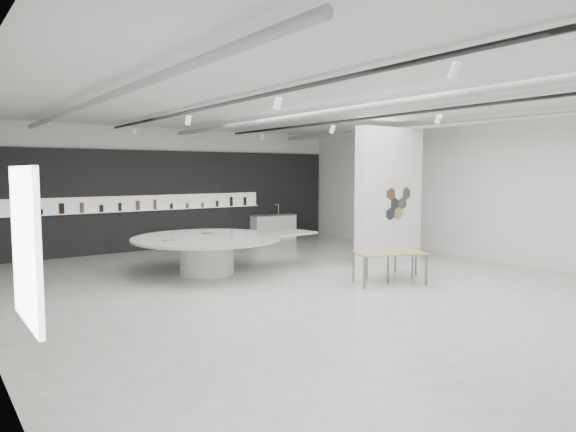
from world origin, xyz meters
TOP-DOWN VIEW (x-y plane):
  - room at (-0.09, -0.00)m, footprint 12.02×14.02m
  - back_wall_display at (-0.08, 6.93)m, footprint 11.80×0.27m
  - partition_column at (3.50, 1.00)m, footprint 2.20×0.38m
  - display_island at (-1.08, 2.48)m, footprint 4.73×3.82m
  - sample_table_wood at (1.56, -0.84)m, footprint 1.66×1.28m
  - sample_table_stone at (2.12, -0.39)m, footprint 1.37×0.85m
  - kitchen_counter at (3.52, 6.52)m, footprint 1.67×0.80m

SIDE VIEW (x-z plane):
  - kitchen_counter at x=3.52m, z-range -0.18..1.09m
  - display_island at x=-1.08m, z-range 0.13..1.04m
  - sample_table_stone at x=2.12m, z-range 0.27..0.93m
  - sample_table_wood at x=1.56m, z-range 0.30..0.99m
  - back_wall_display at x=-0.08m, z-range -0.01..3.09m
  - partition_column at x=3.50m, z-range 0.00..3.60m
  - room at x=-0.09m, z-range 0.16..3.98m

